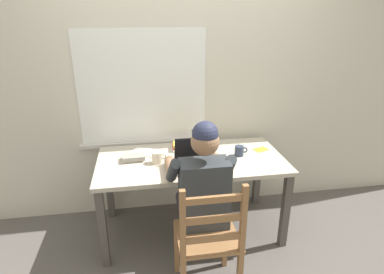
{
  "coord_description": "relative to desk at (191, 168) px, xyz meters",
  "views": [
    {
      "loc": [
        -0.4,
        -2.49,
        1.91
      ],
      "look_at": [
        -0.0,
        -0.05,
        0.95
      ],
      "focal_mm": 30.44,
      "sensor_mm": 36.0,
      "label": 1
    }
  ],
  "objects": [
    {
      "name": "laptop",
      "position": [
        0.02,
        -0.14,
        0.14
      ],
      "size": [
        0.33,
        0.31,
        0.22
      ],
      "color": "black",
      "rests_on": "desk"
    },
    {
      "name": "computer_mouse",
      "position": [
        0.26,
        -0.24,
        0.1
      ],
      "size": [
        0.06,
        0.1,
        0.03
      ],
      "primitive_type": "ellipsoid",
      "color": "black",
      "rests_on": "desk"
    },
    {
      "name": "coffee_mug_dark",
      "position": [
        0.43,
        -0.0,
        0.13
      ],
      "size": [
        0.12,
        0.08,
        0.09
      ],
      "color": "#2D384C",
      "rests_on": "desk"
    },
    {
      "name": "desk",
      "position": [
        0.0,
        0.0,
        0.0
      ],
      "size": [
        1.59,
        0.78,
        0.73
      ],
      "color": "#BCB29E",
      "rests_on": "ground"
    },
    {
      "name": "back_wall",
      "position": [
        -0.01,
        0.47,
        0.66
      ],
      "size": [
        6.0,
        0.08,
        2.6
      ],
      "color": "beige",
      "rests_on": "ground"
    },
    {
      "name": "landscape_photo_print",
      "position": [
        0.66,
        0.09,
        0.09
      ],
      "size": [
        0.15,
        0.13,
        0.0
      ],
      "primitive_type": "cube",
      "rotation": [
        0.0,
        0.0,
        0.37
      ],
      "color": "gold",
      "rests_on": "desk"
    },
    {
      "name": "coffee_mug_white",
      "position": [
        -0.29,
        -0.03,
        0.13
      ],
      "size": [
        0.12,
        0.08,
        0.1
      ],
      "color": "beige",
      "rests_on": "desk"
    },
    {
      "name": "ground_plane",
      "position": [
        0.0,
        0.0,
        -0.64
      ],
      "size": [
        8.0,
        8.0,
        0.0
      ],
      "primitive_type": "plane",
      "color": "#56514C"
    },
    {
      "name": "book_stack_side",
      "position": [
        -0.49,
        0.06,
        0.11
      ],
      "size": [
        0.19,
        0.15,
        0.05
      ],
      "color": "white",
      "rests_on": "desk"
    },
    {
      "name": "wooden_chair",
      "position": [
        -0.0,
        -0.74,
        -0.17
      ],
      "size": [
        0.42,
        0.42,
        0.95
      ],
      "color": "olive",
      "rests_on": "ground"
    },
    {
      "name": "book_stack_main",
      "position": [
        -0.04,
        0.21,
        0.12
      ],
      "size": [
        0.22,
        0.15,
        0.06
      ],
      "color": "white",
      "rests_on": "desk"
    },
    {
      "name": "seated_person",
      "position": [
        -0.0,
        -0.46,
        0.05
      ],
      "size": [
        0.5,
        0.6,
        1.25
      ],
      "color": "#33383D",
      "rests_on": "ground"
    },
    {
      "name": "paper_pile_near_laptop",
      "position": [
        -0.38,
        0.19,
        0.09
      ],
      "size": [
        0.29,
        0.25,
        0.01
      ],
      "primitive_type": "cube",
      "rotation": [
        0.0,
        0.0,
        -0.47
      ],
      "color": "silver",
      "rests_on": "desk"
    }
  ]
}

